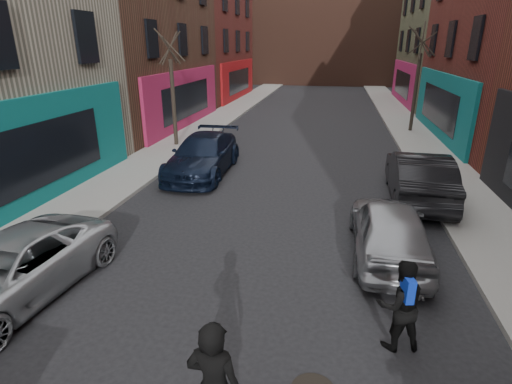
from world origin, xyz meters
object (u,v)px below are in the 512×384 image
at_px(parked_left_far, 9,270).
at_px(pedestrian, 400,305).
at_px(parked_right_far, 389,229).
at_px(parked_right_end, 418,176).
at_px(tree_right_far, 418,71).
at_px(tree_left_far, 172,79).
at_px(parked_left_end, 203,155).

bearing_deg(parked_left_far, pedestrian, 5.94).
xyz_separation_m(parked_left_far, parked_right_far, (7.80, 3.35, 0.08)).
relative_size(parked_left_far, parked_right_end, 0.95).
bearing_deg(pedestrian, parked_right_end, -115.92).
bearing_deg(parked_right_end, tree_right_far, -95.96).
height_order(tree_left_far, pedestrian, tree_left_far).
bearing_deg(parked_right_far, tree_right_far, -100.96).
bearing_deg(pedestrian, tree_left_far, -68.45).
height_order(parked_left_end, parked_right_end, parked_right_end).
height_order(tree_right_far, parked_left_end, tree_right_far).
relative_size(tree_right_far, parked_right_far, 1.58).
distance_m(parked_right_far, pedestrian, 3.31).
height_order(tree_left_far, parked_left_far, tree_left_far).
height_order(tree_right_far, pedestrian, tree_right_far).
height_order(parked_right_far, parked_right_end, parked_right_end).
bearing_deg(parked_left_far, tree_left_far, 102.54).
bearing_deg(tree_right_far, pedestrian, -99.59).
xyz_separation_m(tree_left_far, tree_right_far, (12.40, 6.00, 0.15)).
height_order(parked_right_end, pedestrian, pedestrian).
distance_m(tree_right_far, parked_left_far, 22.04).
relative_size(tree_right_far, pedestrian, 4.05).
distance_m(tree_left_far, parked_right_far, 13.72).
xyz_separation_m(tree_right_far, parked_right_end, (-1.60, -11.44, -2.71)).
height_order(tree_right_far, parked_right_end, tree_right_far).
relative_size(parked_left_end, parked_right_end, 1.07).
xyz_separation_m(parked_right_end, pedestrian, (-1.60, -7.49, 0.02)).
bearing_deg(parked_right_end, tree_left_far, -24.76).
distance_m(parked_left_far, parked_right_end, 11.90).
bearing_deg(pedestrian, parked_left_end, -68.05).
bearing_deg(pedestrian, parked_right_far, -107.33).
relative_size(parked_right_far, parked_right_end, 0.86).
height_order(parked_left_far, parked_right_end, parked_right_end).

